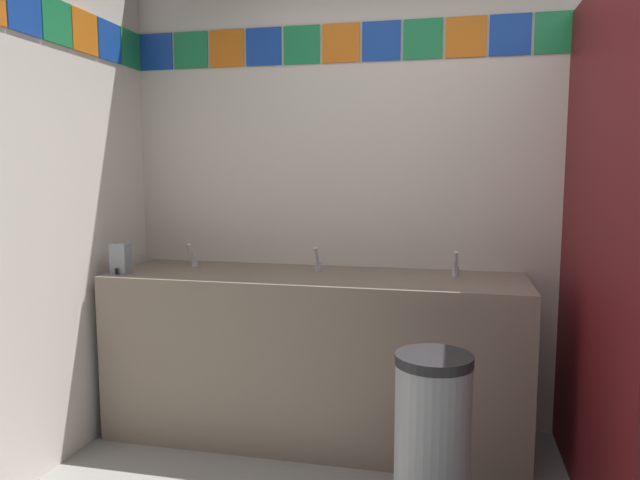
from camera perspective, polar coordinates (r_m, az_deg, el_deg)
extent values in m
cube|color=silver|center=(3.29, 15.63, 6.43)|extent=(3.99, 0.08, 2.84)
cube|color=#1947B7|center=(3.74, -15.71, 17.24)|extent=(0.21, 0.01, 0.21)
cube|color=#1E8C4C|center=(3.64, -12.49, 17.62)|extent=(0.21, 0.01, 0.21)
cube|color=orange|center=(3.56, -9.09, 17.97)|extent=(0.21, 0.01, 0.21)
cube|color=#1947B7|center=(3.48, -5.52, 18.26)|extent=(0.21, 0.01, 0.21)
cube|color=#1E8C4C|center=(3.42, -1.80, 18.50)|extent=(0.21, 0.01, 0.21)
cube|color=orange|center=(3.37, 2.05, 18.66)|extent=(0.21, 0.01, 0.21)
cube|color=#1947B7|center=(3.34, 6.00, 18.75)|extent=(0.21, 0.01, 0.21)
cube|color=#1E8C4C|center=(3.32, 10.01, 18.76)|extent=(0.21, 0.01, 0.21)
cube|color=orange|center=(3.32, 14.05, 18.68)|extent=(0.21, 0.01, 0.21)
cube|color=#1947B7|center=(3.33, 18.08, 18.51)|extent=(0.21, 0.01, 0.21)
cube|color=#1E8C4C|center=(3.35, 22.05, 18.27)|extent=(0.21, 0.01, 0.21)
cube|color=orange|center=(3.39, 25.93, 17.94)|extent=(0.21, 0.01, 0.21)
cube|color=#1947B7|center=(3.00, -26.90, 19.47)|extent=(0.01, 0.21, 0.21)
cube|color=#1E8C4C|center=(3.17, -24.29, 18.88)|extent=(0.01, 0.21, 0.21)
cube|color=orange|center=(3.34, -21.95, 18.31)|extent=(0.01, 0.21, 0.21)
cube|color=#1947B7|center=(3.52, -19.87, 17.78)|extent=(0.01, 0.21, 0.21)
cube|color=#1E8C4C|center=(3.70, -17.99, 17.28)|extent=(0.01, 0.21, 0.21)
cube|color=gray|center=(3.17, -0.61, -11.27)|extent=(2.17, 0.62, 0.88)
cube|color=gray|center=(3.36, 0.55, -3.21)|extent=(2.17, 0.03, 0.08)
cylinder|color=white|center=(3.29, -13.14, -3.86)|extent=(0.34, 0.34, 0.10)
cylinder|color=white|center=(3.05, -0.74, -4.51)|extent=(0.34, 0.34, 0.10)
cylinder|color=white|center=(2.97, 13.04, -5.00)|extent=(0.34, 0.34, 0.10)
cylinder|color=silver|center=(3.40, -12.15, -2.12)|extent=(0.04, 0.04, 0.05)
cylinder|color=silver|center=(3.35, -12.53, -1.07)|extent=(0.02, 0.06, 0.09)
cylinder|color=silver|center=(3.17, -0.16, -2.62)|extent=(0.04, 0.04, 0.05)
cylinder|color=silver|center=(3.11, -0.36, -1.49)|extent=(0.02, 0.06, 0.09)
cylinder|color=silver|center=(3.09, 13.07, -3.03)|extent=(0.04, 0.04, 0.05)
cylinder|color=silver|center=(3.03, 13.11, -1.88)|extent=(0.02, 0.06, 0.09)
cube|color=gray|center=(3.27, -18.88, -1.72)|extent=(0.09, 0.07, 0.16)
cylinder|color=black|center=(3.24, -19.26, -2.89)|extent=(0.02, 0.02, 0.03)
cube|color=maroon|center=(2.65, 25.42, -0.76)|extent=(0.04, 1.38, 2.21)
cylinder|color=#999EA3|center=(2.45, 10.87, -19.51)|extent=(0.29, 0.29, 0.69)
cylinder|color=#262628|center=(2.31, 11.07, -11.38)|extent=(0.30, 0.30, 0.04)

